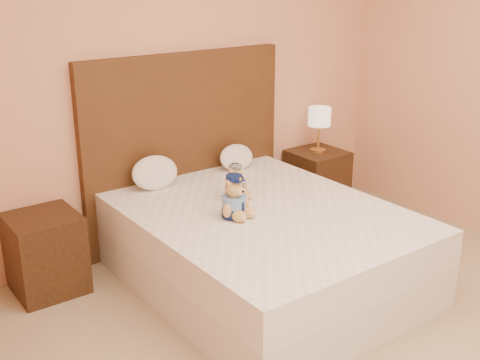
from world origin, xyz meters
The scene contains 10 objects.
room_walls centered at (0.00, 0.46, 1.81)m, with size 4.04×4.52×2.72m.
bed centered at (0.00, 1.20, 0.28)m, with size 1.60×2.00×0.55m.
headboard centered at (0.00, 2.21, 0.75)m, with size 1.75×0.08×1.50m, color #482D15.
nightstand_left centered at (-1.25, 2.00, 0.28)m, with size 0.45×0.45×0.55m, color #3D2513.
nightstand_right centered at (1.25, 2.00, 0.28)m, with size 0.45×0.45×0.55m, color #3D2513.
lamp centered at (1.25, 2.00, 0.85)m, with size 0.20×0.20×0.40m.
teddy_police centered at (-0.23, 1.24, 0.69)m, with size 0.25×0.24×0.29m, color tan, non-canonical shape.
teddy_prisoner centered at (-0.03, 1.50, 0.67)m, with size 0.22×0.21×0.25m, color tan, non-canonical shape.
pillow_left centered at (-0.38, 2.03, 0.68)m, with size 0.37×0.24×0.26m, color white.
pillow_right centered at (0.37, 2.03, 0.66)m, with size 0.31×0.20×0.22m, color white.
Camera 1 is at (-2.36, -1.74, 2.10)m, focal length 45.00 mm.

